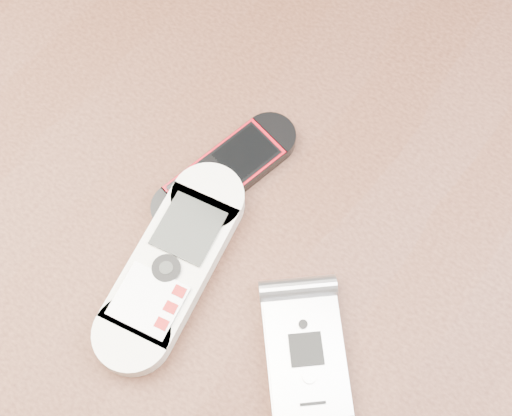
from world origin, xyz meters
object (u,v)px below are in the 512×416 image
Objects in this scene: nokia_white at (172,265)px; nokia_black_red at (225,172)px; table at (251,257)px; motorola_razr at (306,356)px.

nokia_white is 1.27× the size of nokia_black_red.
table is 0.12m from nokia_black_red.
nokia_white is 0.08m from nokia_black_red.
table is 7.28× the size of nokia_white.
nokia_black_red is at bearing 160.21° from table.
nokia_black_red is at bearing 89.60° from nokia_white.
nokia_white is at bearing -104.65° from table.
table is at bearing -6.61° from nokia_black_red.
nokia_white reaches higher than nokia_black_red.
motorola_razr is at bearing -18.86° from nokia_black_red.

